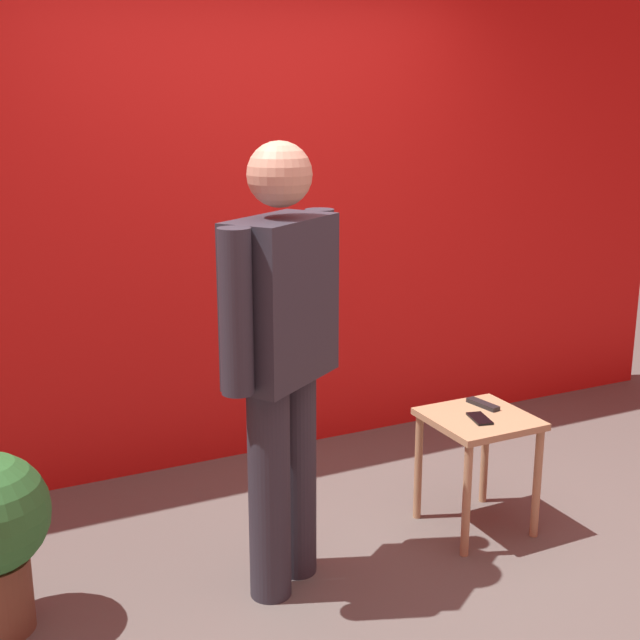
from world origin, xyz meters
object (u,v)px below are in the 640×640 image
Objects in this scene: cell_phone at (480,419)px; tv_remote at (483,404)px; standing_person at (281,349)px; side_table at (478,437)px.

tv_remote reaches higher than cell_phone.
standing_person is 1.14m from tv_remote.
cell_phone is (0.93, -0.00, -0.44)m from standing_person.
cell_phone reaches higher than side_table.
side_table is 3.16× the size of tv_remote.
side_table is (0.96, 0.04, -0.54)m from standing_person.
tv_remote is at bearing 62.29° from cell_phone.
cell_phone is 0.85× the size of tv_remote.
standing_person is 12.12× the size of cell_phone.
tv_remote is at bearing 46.51° from side_table.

